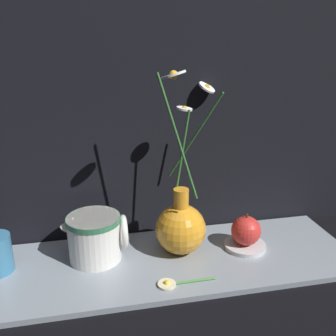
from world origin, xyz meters
name	(u,v)px	position (x,y,z in m)	size (l,w,h in m)	color
ground_plane	(161,265)	(0.00, 0.00, 0.00)	(6.00, 6.00, 0.00)	black
shelf	(161,262)	(0.00, 0.00, 0.01)	(0.86, 0.27, 0.01)	gray
vase_with_flowers	(181,225)	(0.05, 0.03, 0.08)	(0.17, 0.23, 0.41)	orange
ceramic_pitcher	(95,235)	(-0.14, 0.04, 0.07)	(0.14, 0.12, 0.11)	white
saucer_plate	(245,246)	(0.20, 0.01, 0.02)	(0.10, 0.10, 0.01)	silver
orange_fruit	(246,231)	(0.20, 0.01, 0.06)	(0.07, 0.07, 0.08)	red
loose_daisy	(174,283)	(0.01, -0.09, 0.02)	(0.12, 0.04, 0.01)	#4C8E3D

